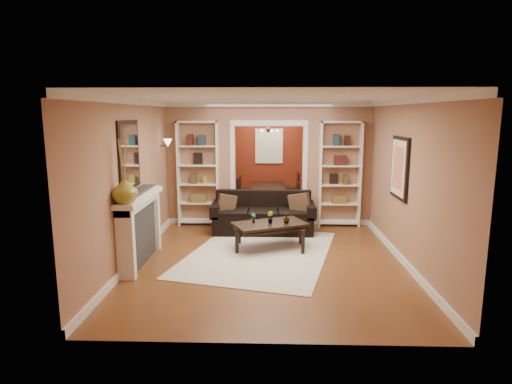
{
  "coord_description": "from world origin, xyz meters",
  "views": [
    {
      "loc": [
        0.02,
        -8.25,
        2.45
      ],
      "look_at": [
        -0.22,
        -0.8,
        1.08
      ],
      "focal_mm": 30.0,
      "sensor_mm": 36.0,
      "label": 1
    }
  ],
  "objects_px": {
    "bookshelf_right": "(340,174)",
    "dining_table": "(268,197)",
    "sofa": "(263,213)",
    "fireplace": "(141,229)",
    "coffee_table": "(270,236)",
    "bookshelf_left": "(198,174)"
  },
  "relations": [
    {
      "from": "bookshelf_left",
      "to": "bookshelf_right",
      "type": "bearing_deg",
      "value": 0.0
    },
    {
      "from": "sofa",
      "to": "fireplace",
      "type": "relative_size",
      "value": 1.26
    },
    {
      "from": "bookshelf_right",
      "to": "dining_table",
      "type": "bearing_deg",
      "value": 130.6
    },
    {
      "from": "bookshelf_right",
      "to": "dining_table",
      "type": "relative_size",
      "value": 1.4
    },
    {
      "from": "bookshelf_right",
      "to": "dining_table",
      "type": "height_order",
      "value": "bookshelf_right"
    },
    {
      "from": "sofa",
      "to": "coffee_table",
      "type": "xyz_separation_m",
      "value": [
        0.14,
        -1.13,
        -0.17
      ]
    },
    {
      "from": "bookshelf_left",
      "to": "fireplace",
      "type": "height_order",
      "value": "bookshelf_left"
    },
    {
      "from": "bookshelf_left",
      "to": "dining_table",
      "type": "distance_m",
      "value": 2.53
    },
    {
      "from": "bookshelf_left",
      "to": "fireplace",
      "type": "relative_size",
      "value": 1.35
    },
    {
      "from": "bookshelf_right",
      "to": "fireplace",
      "type": "bearing_deg",
      "value": -145.2
    },
    {
      "from": "sofa",
      "to": "coffee_table",
      "type": "distance_m",
      "value": 1.15
    },
    {
      "from": "fireplace",
      "to": "bookshelf_right",
      "type": "bearing_deg",
      "value": 34.8
    },
    {
      "from": "bookshelf_right",
      "to": "fireplace",
      "type": "xyz_separation_m",
      "value": [
        -3.64,
        -2.53,
        -0.57
      ]
    },
    {
      "from": "sofa",
      "to": "bookshelf_right",
      "type": "height_order",
      "value": "bookshelf_right"
    },
    {
      "from": "coffee_table",
      "to": "dining_table",
      "type": "height_order",
      "value": "dining_table"
    },
    {
      "from": "sofa",
      "to": "coffee_table",
      "type": "relative_size",
      "value": 1.66
    },
    {
      "from": "bookshelf_left",
      "to": "bookshelf_right",
      "type": "xyz_separation_m",
      "value": [
        3.1,
        0.0,
        0.0
      ]
    },
    {
      "from": "sofa",
      "to": "bookshelf_right",
      "type": "bearing_deg",
      "value": 19.25
    },
    {
      "from": "coffee_table",
      "to": "fireplace",
      "type": "distance_m",
      "value": 2.3
    },
    {
      "from": "coffee_table",
      "to": "fireplace",
      "type": "height_order",
      "value": "fireplace"
    },
    {
      "from": "dining_table",
      "to": "bookshelf_left",
      "type": "bearing_deg",
      "value": 139.71
    },
    {
      "from": "bookshelf_right",
      "to": "fireplace",
      "type": "height_order",
      "value": "bookshelf_right"
    }
  ]
}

